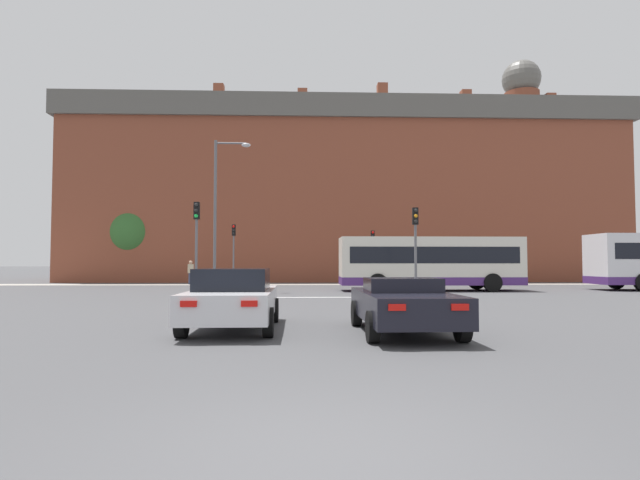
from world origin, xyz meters
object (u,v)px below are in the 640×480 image
(car_roadster_right, at_px, (403,304))
(pedestrian_waiting, at_px, (348,271))
(car_saloon_left, at_px, (233,298))
(traffic_light_far_left, at_px, (234,244))
(traffic_light_near_right, at_px, (416,237))
(traffic_light_near_left, at_px, (196,233))
(pedestrian_walking_west, at_px, (439,271))
(traffic_light_far_right, at_px, (373,248))
(street_lamp_junction, at_px, (221,201))
(bus_crossing_lead, at_px, (429,262))
(pedestrian_walking_east, at_px, (191,270))

(car_roadster_right, distance_m, pedestrian_waiting, 25.27)
(car_saloon_left, height_order, pedestrian_waiting, pedestrian_waiting)
(car_roadster_right, bearing_deg, traffic_light_far_left, 105.54)
(traffic_light_near_right, xyz_separation_m, traffic_light_near_left, (-10.16, 0.09, 0.14))
(pedestrian_walking_west, bearing_deg, traffic_light_far_right, 134.78)
(car_saloon_left, height_order, street_lamp_junction, street_lamp_junction)
(car_saloon_left, height_order, traffic_light_far_right, traffic_light_far_right)
(traffic_light_far_right, distance_m, traffic_light_near_right, 12.35)
(bus_crossing_lead, xyz_separation_m, traffic_light_near_left, (-12.05, -4.79, 1.33))
(traffic_light_far_left, distance_m, pedestrian_walking_west, 14.98)
(traffic_light_far_right, height_order, pedestrian_walking_west, traffic_light_far_right)
(pedestrian_walking_east, bearing_deg, traffic_light_far_left, 156.80)
(pedestrian_waiting, bearing_deg, traffic_light_far_left, -11.20)
(traffic_light_near_left, bearing_deg, traffic_light_far_right, 51.03)
(bus_crossing_lead, height_order, traffic_light_far_right, traffic_light_far_right)
(bus_crossing_lead, distance_m, street_lamp_junction, 12.13)
(street_lamp_junction, bearing_deg, traffic_light_near_right, -23.55)
(car_saloon_left, distance_m, street_lamp_junction, 16.10)
(car_saloon_left, relative_size, pedestrian_walking_east, 2.55)
(traffic_light_near_right, bearing_deg, car_roadster_right, -104.31)
(car_saloon_left, distance_m, pedestrian_walking_west, 26.54)
(car_saloon_left, bearing_deg, pedestrian_waiting, 77.89)
(traffic_light_far_left, xyz_separation_m, pedestrian_walking_east, (-3.12, 0.35, -1.88))
(street_lamp_junction, bearing_deg, pedestrian_walking_east, 111.52)
(street_lamp_junction, xyz_separation_m, pedestrian_walking_east, (-3.59, 9.11, -3.95))
(street_lamp_junction, relative_size, pedestrian_waiting, 5.14)
(street_lamp_junction, bearing_deg, traffic_light_far_right, 40.45)
(traffic_light_far_right, height_order, traffic_light_far_left, traffic_light_far_left)
(car_saloon_left, bearing_deg, traffic_light_far_left, 97.25)
(car_saloon_left, xyz_separation_m, traffic_light_far_right, (6.69, 23.37, 1.88))
(traffic_light_near_right, height_order, pedestrian_walking_west, traffic_light_near_right)
(pedestrian_waiting, bearing_deg, traffic_light_near_left, 44.14)
(traffic_light_far_left, distance_m, street_lamp_junction, 9.02)
(car_saloon_left, xyz_separation_m, street_lamp_junction, (-2.81, 15.28, 4.22))
(pedestrian_waiting, bearing_deg, street_lamp_junction, 35.41)
(car_roadster_right, height_order, traffic_light_far_right, traffic_light_far_right)
(car_roadster_right, relative_size, bus_crossing_lead, 0.43)
(pedestrian_walking_east, bearing_deg, car_saloon_left, 87.86)
(car_roadster_right, bearing_deg, pedestrian_waiting, 86.86)
(pedestrian_waiting, bearing_deg, traffic_light_far_right, 132.63)
(bus_crossing_lead, xyz_separation_m, pedestrian_walking_east, (-15.23, 8.48, -0.59))
(traffic_light_far_left, relative_size, pedestrian_walking_west, 2.54)
(street_lamp_junction, height_order, pedestrian_walking_east, street_lamp_junction)
(traffic_light_near_left, distance_m, street_lamp_junction, 4.65)
(bus_crossing_lead, height_order, street_lamp_junction, street_lamp_junction)
(traffic_light_far_right, xyz_separation_m, traffic_light_near_left, (-9.92, -12.26, 0.32))
(traffic_light_far_left, relative_size, street_lamp_junction, 0.52)
(traffic_light_near_right, xyz_separation_m, pedestrian_waiting, (-1.91, 13.44, -1.86))
(traffic_light_far_right, distance_m, traffic_light_far_left, 10.00)
(bus_crossing_lead, xyz_separation_m, traffic_light_far_left, (-12.10, 8.13, 1.29))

